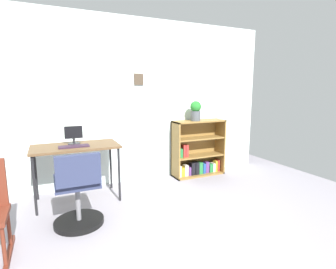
% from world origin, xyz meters
% --- Properties ---
extents(ground_plane, '(6.24, 6.24, 0.00)m').
position_xyz_m(ground_plane, '(0.00, 0.00, 0.00)').
color(ground_plane, gray).
extents(wall_back, '(5.20, 0.12, 2.49)m').
position_xyz_m(wall_back, '(0.00, 2.15, 1.24)').
color(wall_back, silver).
rests_on(wall_back, ground_plane).
extents(desk, '(1.06, 0.57, 0.73)m').
position_xyz_m(desk, '(-0.62, 1.68, 0.67)').
color(desk, brown).
rests_on(desk, ground_plane).
extents(monitor, '(0.22, 0.15, 0.24)m').
position_xyz_m(monitor, '(-0.63, 1.77, 0.85)').
color(monitor, '#262628').
rests_on(monitor, desk).
extents(keyboard, '(0.36, 0.14, 0.02)m').
position_xyz_m(keyboard, '(-0.65, 1.59, 0.74)').
color(keyboard, '#2F1D2E').
rests_on(keyboard, desk).
extents(office_chair, '(0.52, 0.55, 0.83)m').
position_xyz_m(office_chair, '(-0.69, 0.97, 0.36)').
color(office_chair, black).
rests_on(office_chair, ground_plane).
extents(bookshelf_low, '(0.89, 0.30, 0.93)m').
position_xyz_m(bookshelf_low, '(1.33, 1.95, 0.40)').
color(bookshelf_low, olive).
rests_on(bookshelf_low, ground_plane).
extents(potted_plant_on_shelf, '(0.18, 0.18, 0.32)m').
position_xyz_m(potted_plant_on_shelf, '(1.26, 1.90, 1.10)').
color(potted_plant_on_shelf, '#474C51').
rests_on(potted_plant_on_shelf, bookshelf_low).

